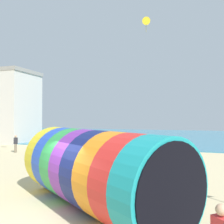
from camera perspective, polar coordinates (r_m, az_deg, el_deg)
The scene contains 5 objects.
ground_plane at distance 9.34m, azimuth -14.28°, elevation -22.72°, with size 120.00×120.00×0.00m, color #CCBA8C.
sea at distance 46.24m, azimuth 13.05°, elevation -5.35°, with size 120.00×40.00×0.10m, color teal.
giant_inflatable_tube at distance 9.64m, azimuth -3.87°, elevation -12.91°, with size 7.90×6.74×2.95m.
kite_yellow_delta at distance 25.49m, azimuth 7.79°, elevation 19.80°, with size 0.94×1.03×1.47m.
bystander_near_water at distance 26.09m, azimuth -21.16°, elevation -6.75°, with size 0.42×0.38×1.69m.
Camera 1 is at (4.74, -7.27, 3.43)m, focal length 40.00 mm.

